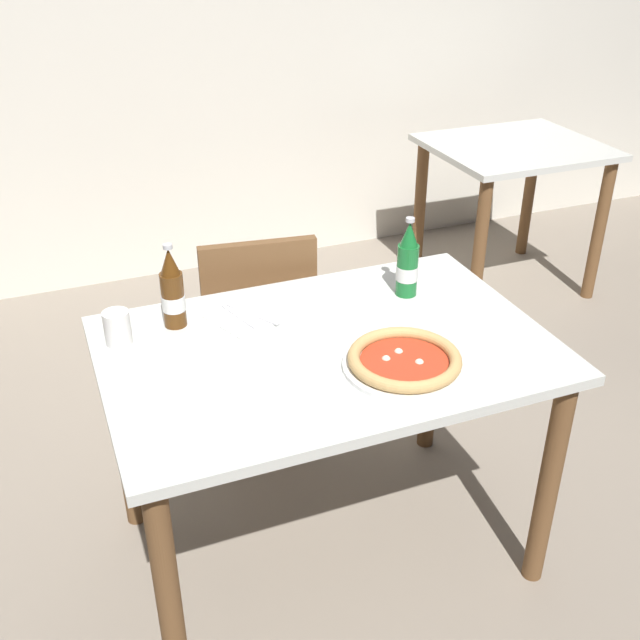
% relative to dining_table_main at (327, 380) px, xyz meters
% --- Properties ---
extents(ground_plane, '(8.00, 8.00, 0.00)m').
position_rel_dining_table_main_xyz_m(ground_plane, '(0.00, 0.00, -0.64)').
color(ground_plane, gray).
extents(back_wall_tiled, '(7.00, 0.10, 2.60)m').
position_rel_dining_table_main_xyz_m(back_wall_tiled, '(0.00, 2.20, 0.66)').
color(back_wall_tiled, silver).
rests_on(back_wall_tiled, ground_plane).
extents(dining_table_main, '(1.20, 0.80, 0.75)m').
position_rel_dining_table_main_xyz_m(dining_table_main, '(0.00, 0.00, 0.00)').
color(dining_table_main, silver).
rests_on(dining_table_main, ground_plane).
extents(chair_behind_table, '(0.45, 0.45, 0.85)m').
position_rel_dining_table_main_xyz_m(chair_behind_table, '(-0.02, 0.61, -0.15)').
color(chair_behind_table, brown).
rests_on(chair_behind_table, ground_plane).
extents(dining_table_background, '(0.80, 0.70, 0.75)m').
position_rel_dining_table_main_xyz_m(dining_table_background, '(1.54, 1.38, -0.04)').
color(dining_table_background, silver).
rests_on(dining_table_background, ground_plane).
extents(pizza_margherita_near, '(0.32, 0.32, 0.04)m').
position_rel_dining_table_main_xyz_m(pizza_margherita_near, '(0.14, -0.18, 0.13)').
color(pizza_margherita_near, white).
rests_on(pizza_margherita_near, dining_table_main).
extents(beer_bottle_left, '(0.07, 0.07, 0.25)m').
position_rel_dining_table_main_xyz_m(beer_bottle_left, '(-0.36, 0.26, 0.22)').
color(beer_bottle_left, '#512D0F').
rests_on(beer_bottle_left, dining_table_main).
extents(beer_bottle_center, '(0.07, 0.07, 0.25)m').
position_rel_dining_table_main_xyz_m(beer_bottle_center, '(0.33, 0.19, 0.22)').
color(beer_bottle_center, '#196B2D').
rests_on(beer_bottle_center, dining_table_main).
extents(napkin_with_cutlery, '(0.24, 0.24, 0.01)m').
position_rel_dining_table_main_xyz_m(napkin_with_cutlery, '(-0.16, 0.22, 0.12)').
color(napkin_with_cutlery, white).
rests_on(napkin_with_cutlery, dining_table_main).
extents(paper_cup, '(0.07, 0.07, 0.09)m').
position_rel_dining_table_main_xyz_m(paper_cup, '(-0.52, 0.22, 0.16)').
color(paper_cup, white).
rests_on(paper_cup, dining_table_main).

